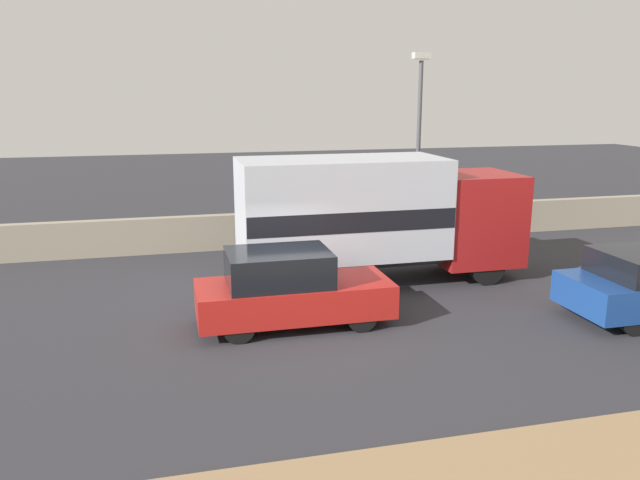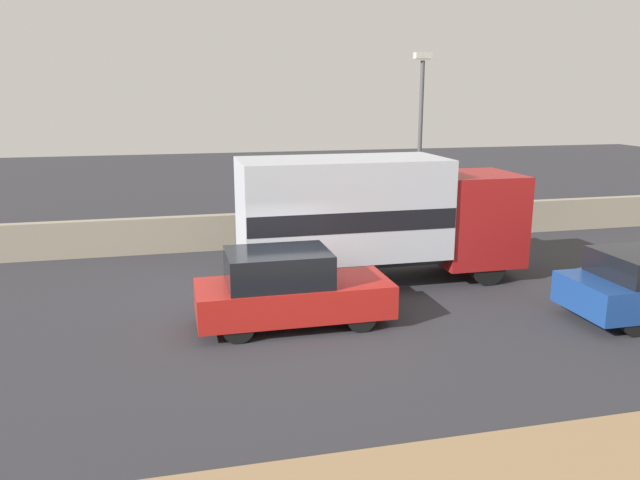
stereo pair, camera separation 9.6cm
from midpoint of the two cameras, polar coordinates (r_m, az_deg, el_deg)
name	(u,v)px [view 2 (the right image)]	position (r m, az deg, el deg)	size (l,w,h in m)	color
ground_plane	(291,331)	(13.42, -2.46, -8.27)	(80.00, 80.00, 0.00)	#2D2D33
stone_wall_backdrop	(247,231)	(20.31, -6.53, 0.85)	(60.00, 0.35, 1.13)	gray
street_lamp	(420,134)	(20.87, 9.28, 9.58)	(0.56, 0.28, 6.16)	#4C4C51
box_truck	(374,214)	(16.34, 5.11, 2.41)	(7.44, 2.38, 3.32)	maroon
car_hatchback	(289,289)	(13.47, -2.65, -4.52)	(4.18, 1.70, 1.68)	#B21E19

